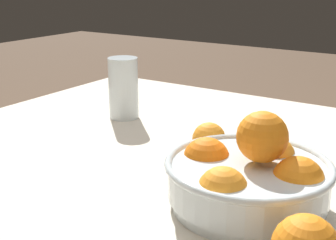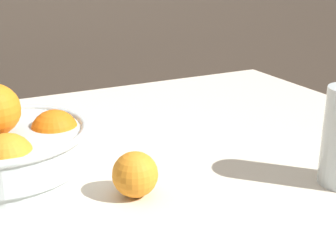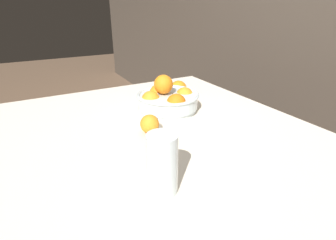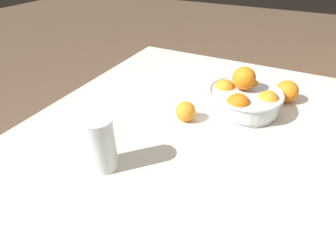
{
  "view_description": "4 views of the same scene",
  "coord_description": "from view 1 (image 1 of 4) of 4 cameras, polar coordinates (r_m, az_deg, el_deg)",
  "views": [
    {
      "loc": [
        -0.44,
        0.75,
        1.12
      ],
      "look_at": [
        0.05,
        0.0,
        0.84
      ],
      "focal_mm": 50.0,
      "sensor_mm": 36.0,
      "label": 1
    },
    {
      "loc": [
        -0.25,
        -0.62,
        1.1
      ],
      "look_at": [
        0.07,
        0.02,
        0.85
      ],
      "focal_mm": 50.0,
      "sensor_mm": 36.0,
      "label": 2
    },
    {
      "loc": [
        0.75,
        -0.39,
        1.18
      ],
      "look_at": [
        0.08,
        -0.03,
        0.85
      ],
      "focal_mm": 28.0,
      "sensor_mm": 36.0,
      "label": 3
    },
    {
      "loc": [
        0.68,
        0.24,
        1.27
      ],
      "look_at": [
        0.09,
        -0.05,
        0.83
      ],
      "focal_mm": 28.0,
      "sensor_mm": 36.0,
      "label": 4
    }
  ],
  "objects": [
    {
      "name": "fruit_bowl",
      "position": [
        0.75,
        9.85,
        -6.8
      ],
      "size": [
        0.26,
        0.26,
        0.16
      ],
      "color": "silver",
      "rests_on": "dining_table"
    },
    {
      "name": "juice_glass",
      "position": [
        1.19,
        -5.44,
        3.46
      ],
      "size": [
        0.07,
        0.07,
        0.15
      ],
      "color": "#F4A314",
      "rests_on": "dining_table"
    },
    {
      "name": "dining_table",
      "position": [
        0.97,
        2.65,
        -8.9
      ],
      "size": [
        1.25,
        1.07,
        0.76
      ],
      "color": "beige",
      "rests_on": "ground_plane"
    },
    {
      "name": "orange_loose_near_bowl",
      "position": [
        0.95,
        5.02,
        -2.33
      ],
      "size": [
        0.07,
        0.07,
        0.07
      ],
      "primitive_type": "sphere",
      "color": "orange",
      "rests_on": "dining_table"
    }
  ]
}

